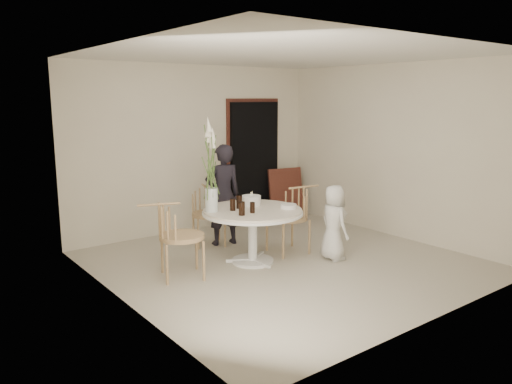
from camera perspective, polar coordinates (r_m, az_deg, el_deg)
ground at (r=6.78m, az=3.29°, el=-7.97°), size 4.50×4.50×0.00m
room_shell at (r=6.45m, az=3.44°, el=5.80°), size 4.50×4.50×4.50m
doorway at (r=8.92m, az=-0.21°, el=3.49°), size 1.00×0.10×2.10m
door_trim at (r=8.95m, az=-0.36°, el=3.90°), size 1.12×0.03×2.22m
table at (r=6.59m, az=-0.39°, el=-2.94°), size 1.33×1.33×0.73m
picture_frame at (r=9.18m, az=3.46°, el=-0.10°), size 0.71×0.31×0.90m
chair_far at (r=7.55m, az=-5.63°, el=-1.67°), size 0.59×0.61×0.86m
chair_right at (r=7.10m, az=4.60°, el=-1.99°), size 0.61×0.57×0.95m
chair_left at (r=6.10m, az=-9.73°, el=-4.21°), size 0.67×0.65×0.95m
girl at (r=7.42m, az=-3.79°, el=-0.33°), size 0.61×0.47×1.51m
boy at (r=6.83m, az=8.89°, el=-3.47°), size 0.42×0.55×1.03m
birthday_cake at (r=6.80m, az=-0.57°, el=-0.97°), size 0.27×0.27×0.18m
cola_tumbler_a at (r=6.21m, az=-1.64°, el=-1.91°), size 0.10×0.10×0.17m
cola_tumbler_b at (r=6.34m, az=-0.41°, el=-1.79°), size 0.07×0.07×0.14m
cola_tumbler_c at (r=6.47m, az=-2.68°, el=-1.45°), size 0.09×0.09×0.16m
cola_tumbler_d at (r=6.59m, az=-1.92°, el=-1.15°), size 0.10×0.10×0.17m
plate_stack at (r=6.62m, az=3.72°, el=-1.64°), size 0.28×0.28×0.05m
flower_vase at (r=6.35m, az=-5.18°, el=2.52°), size 0.16×0.16×1.21m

